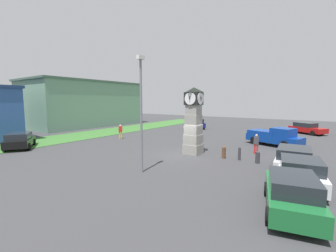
{
  "coord_description": "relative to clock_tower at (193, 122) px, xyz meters",
  "views": [
    {
      "loc": [
        -15.93,
        -9.36,
        4.48
      ],
      "look_at": [
        0.24,
        1.78,
        2.24
      ],
      "focal_mm": 24.0,
      "sensor_mm": 36.0,
      "label": 1
    }
  ],
  "objects": [
    {
      "name": "storefront_low_left",
      "position": [
        8.29,
        26.85,
        1.23
      ],
      "size": [
        19.16,
        11.62,
        7.8
      ],
      "color": "gray",
      "rests_on": "ground_plane"
    },
    {
      "name": "grass_verge_far",
      "position": [
        3.36,
        16.37,
        -2.66
      ],
      "size": [
        51.8,
        6.11,
        0.04
      ],
      "primitive_type": "cube",
      "color": "#386B2D",
      "rests_on": "ground_plane"
    },
    {
      "name": "pedestrian_crossing_lot",
      "position": [
        2.98,
        -4.39,
        -1.73
      ],
      "size": [
        0.27,
        0.42,
        1.67
      ],
      "color": "red",
      "rests_on": "ground_plane"
    },
    {
      "name": "ground_plane",
      "position": [
        -0.6,
        0.55,
        -2.68
      ],
      "size": [
        86.34,
        86.34,
        0.0
      ],
      "primitive_type": "plane",
      "color": "#38383A"
    },
    {
      "name": "bollard_near_tower",
      "position": [
        0.05,
        -5.19,
        -2.23
      ],
      "size": [
        0.31,
        0.31,
        0.89
      ],
      "color": "#333338",
      "rests_on": "ground_plane"
    },
    {
      "name": "pickup_truck",
      "position": [
        7.61,
        -5.02,
        -1.75
      ],
      "size": [
        3.57,
        5.49,
        1.85
      ],
      "color": "navy",
      "rests_on": "ground_plane"
    },
    {
      "name": "car_far_lot",
      "position": [
        15.51,
        7.78,
        -1.88
      ],
      "size": [
        3.92,
        4.03,
        1.6
      ],
      "color": "navy",
      "rests_on": "ground_plane"
    },
    {
      "name": "car_silver_hatch",
      "position": [
        -7.35,
        14.43,
        -1.93
      ],
      "size": [
        3.88,
        4.43,
        1.48
      ],
      "color": "black",
      "rests_on": "ground_plane"
    },
    {
      "name": "car_by_building",
      "position": [
        -0.82,
        -7.53,
        -1.87
      ],
      "size": [
        4.63,
        2.3,
        1.61
      ],
      "color": "silver",
      "rests_on": "ground_plane"
    },
    {
      "name": "clock_tower",
      "position": [
        0.0,
        0.0,
        0.0
      ],
      "size": [
        1.51,
        1.6,
        5.56
      ],
      "color": "gray",
      "rests_on": "ground_plane"
    },
    {
      "name": "car_end_of_row",
      "position": [
        18.86,
        -7.2,
        -1.92
      ],
      "size": [
        3.97,
        4.73,
        1.5
      ],
      "color": "#A51111",
      "rests_on": "ground_plane"
    },
    {
      "name": "bollard_mid_row",
      "position": [
        0.16,
        -3.86,
        -2.17
      ],
      "size": [
        0.2,
        0.2,
        1.01
      ],
      "color": "#333338",
      "rests_on": "ground_plane"
    },
    {
      "name": "street_lamp_far_side",
      "position": [
        -6.17,
        0.32,
        1.4
      ],
      "size": [
        0.5,
        0.24,
        7.15
      ],
      "color": "slate",
      "rests_on": "ground_plane"
    },
    {
      "name": "car_navy_sedan",
      "position": [
        -6.69,
        -8.01,
        -1.87
      ],
      "size": [
        4.6,
        2.67,
        1.61
      ],
      "color": "#19602D",
      "rests_on": "ground_plane"
    },
    {
      "name": "car_near_tower",
      "position": [
        -3.39,
        -8.06,
        -1.89
      ],
      "size": [
        4.4,
        2.61,
        1.56
      ],
      "color": "silver",
      "rests_on": "ground_plane"
    },
    {
      "name": "bollard_far_row",
      "position": [
        0.03,
        -2.69,
        -2.2
      ],
      "size": [
        0.31,
        0.31,
        0.96
      ],
      "color": "brown",
      "rests_on": "ground_plane"
    },
    {
      "name": "pedestrian_near_bench",
      "position": [
        1.79,
        10.6,
        -1.73
      ],
      "size": [
        0.47,
        0.42,
        1.67
      ],
      "color": "gold",
      "rests_on": "ground_plane"
    }
  ]
}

